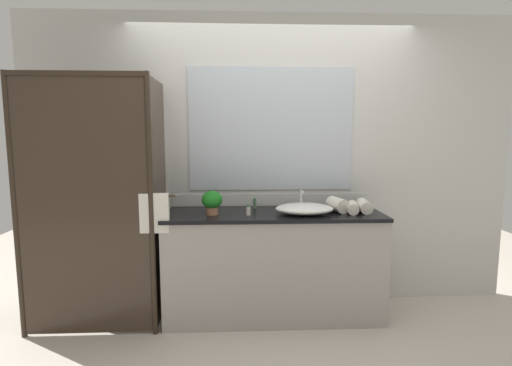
{
  "coord_description": "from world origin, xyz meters",
  "views": [
    {
      "loc": [
        -0.29,
        -3.14,
        1.54
      ],
      "look_at": [
        -0.15,
        0.0,
        1.15
      ],
      "focal_mm": 26.99,
      "sensor_mm": 36.0,
      "label": 1
    }
  ],
  "objects_px": {
    "faucet": "(301,203)",
    "rolled_towel_middle": "(353,208)",
    "amenity_bottle_conditioner": "(255,204)",
    "amenity_bottle_shampoo": "(248,210)",
    "rolled_towel_near_edge": "(364,206)",
    "rolled_towel_far_edge": "(338,205)",
    "sink_basin": "(304,209)",
    "potted_plant": "(212,201)"
  },
  "relations": [
    {
      "from": "faucet",
      "to": "rolled_towel_near_edge",
      "type": "height_order",
      "value": "faucet"
    },
    {
      "from": "rolled_towel_near_edge",
      "to": "rolled_towel_far_edge",
      "type": "distance_m",
      "value": 0.22
    },
    {
      "from": "rolled_towel_middle",
      "to": "amenity_bottle_shampoo",
      "type": "bearing_deg",
      "value": -176.61
    },
    {
      "from": "potted_plant",
      "to": "rolled_towel_middle",
      "type": "xyz_separation_m",
      "value": [
        1.16,
        0.01,
        -0.07
      ]
    },
    {
      "from": "sink_basin",
      "to": "rolled_towel_far_edge",
      "type": "distance_m",
      "value": 0.3
    },
    {
      "from": "rolled_towel_near_edge",
      "to": "rolled_towel_far_edge",
      "type": "xyz_separation_m",
      "value": [
        -0.22,
        0.02,
        0.01
      ]
    },
    {
      "from": "faucet",
      "to": "amenity_bottle_conditioner",
      "type": "relative_size",
      "value": 1.98
    },
    {
      "from": "amenity_bottle_conditioner",
      "to": "rolled_towel_near_edge",
      "type": "distance_m",
      "value": 0.94
    },
    {
      "from": "faucet",
      "to": "rolled_towel_near_edge",
      "type": "relative_size",
      "value": 0.72
    },
    {
      "from": "faucet",
      "to": "amenity_bottle_shampoo",
      "type": "relative_size",
      "value": 2.05
    },
    {
      "from": "rolled_towel_near_edge",
      "to": "rolled_towel_middle",
      "type": "height_order",
      "value": "rolled_towel_near_edge"
    },
    {
      "from": "potted_plant",
      "to": "rolled_towel_far_edge",
      "type": "bearing_deg",
      "value": 3.57
    },
    {
      "from": "amenity_bottle_conditioner",
      "to": "rolled_towel_near_edge",
      "type": "bearing_deg",
      "value": -12.86
    },
    {
      "from": "faucet",
      "to": "rolled_towel_middle",
      "type": "bearing_deg",
      "value": -21.55
    },
    {
      "from": "sink_basin",
      "to": "amenity_bottle_shampoo",
      "type": "bearing_deg",
      "value": -175.1
    },
    {
      "from": "sink_basin",
      "to": "rolled_towel_middle",
      "type": "height_order",
      "value": "rolled_towel_middle"
    },
    {
      "from": "faucet",
      "to": "rolled_towel_middle",
      "type": "relative_size",
      "value": 0.81
    },
    {
      "from": "amenity_bottle_shampoo",
      "to": "rolled_towel_middle",
      "type": "height_order",
      "value": "rolled_towel_middle"
    },
    {
      "from": "faucet",
      "to": "sink_basin",
      "type": "bearing_deg",
      "value": -90.0
    },
    {
      "from": "faucet",
      "to": "amenity_bottle_shampoo",
      "type": "distance_m",
      "value": 0.51
    },
    {
      "from": "sink_basin",
      "to": "amenity_bottle_shampoo",
      "type": "xyz_separation_m",
      "value": [
        -0.46,
        -0.04,
        -0.0
      ]
    },
    {
      "from": "faucet",
      "to": "amenity_bottle_conditioner",
      "type": "distance_m",
      "value": 0.41
    },
    {
      "from": "amenity_bottle_shampoo",
      "to": "rolled_towel_middle",
      "type": "bearing_deg",
      "value": 3.39
    },
    {
      "from": "potted_plant",
      "to": "amenity_bottle_conditioner",
      "type": "relative_size",
      "value": 2.21
    },
    {
      "from": "amenity_bottle_conditioner",
      "to": "amenity_bottle_shampoo",
      "type": "relative_size",
      "value": 1.04
    },
    {
      "from": "amenity_bottle_shampoo",
      "to": "rolled_towel_near_edge",
      "type": "bearing_deg",
      "value": 5.26
    },
    {
      "from": "sink_basin",
      "to": "rolled_towel_middle",
      "type": "bearing_deg",
      "value": 1.68
    },
    {
      "from": "amenity_bottle_conditioner",
      "to": "rolled_towel_far_edge",
      "type": "bearing_deg",
      "value": -15.32
    },
    {
      "from": "rolled_towel_middle",
      "to": "rolled_towel_far_edge",
      "type": "relative_size",
      "value": 1.01
    },
    {
      "from": "potted_plant",
      "to": "amenity_bottle_shampoo",
      "type": "bearing_deg",
      "value": -8.34
    },
    {
      "from": "rolled_towel_near_edge",
      "to": "rolled_towel_middle",
      "type": "xyz_separation_m",
      "value": [
        -0.11,
        -0.04,
        -0.01
      ]
    },
    {
      "from": "amenity_bottle_shampoo",
      "to": "rolled_towel_far_edge",
      "type": "bearing_deg",
      "value": 8.17
    },
    {
      "from": "amenity_bottle_conditioner",
      "to": "rolled_towel_far_edge",
      "type": "relative_size",
      "value": 0.41
    },
    {
      "from": "faucet",
      "to": "rolled_towel_near_edge",
      "type": "xyz_separation_m",
      "value": [
        0.52,
        -0.12,
        -0.01
      ]
    },
    {
      "from": "faucet",
      "to": "rolled_towel_near_edge",
      "type": "bearing_deg",
      "value": -13.27
    },
    {
      "from": "sink_basin",
      "to": "rolled_towel_near_edge",
      "type": "distance_m",
      "value": 0.52
    },
    {
      "from": "sink_basin",
      "to": "rolled_towel_middle",
      "type": "relative_size",
      "value": 2.19
    },
    {
      "from": "rolled_towel_far_edge",
      "to": "amenity_bottle_conditioner",
      "type": "bearing_deg",
      "value": 164.68
    },
    {
      "from": "rolled_towel_far_edge",
      "to": "potted_plant",
      "type": "bearing_deg",
      "value": -176.43
    },
    {
      "from": "rolled_towel_far_edge",
      "to": "faucet",
      "type": "bearing_deg",
      "value": 160.79
    },
    {
      "from": "sink_basin",
      "to": "potted_plant",
      "type": "height_order",
      "value": "potted_plant"
    },
    {
      "from": "faucet",
      "to": "rolled_towel_middle",
      "type": "distance_m",
      "value": 0.44
    }
  ]
}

